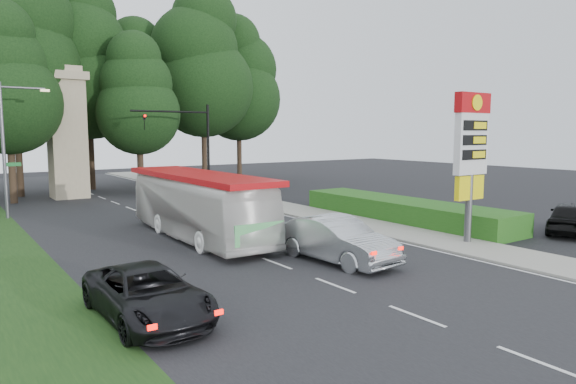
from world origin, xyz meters
TOP-DOWN VIEW (x-y plane):
  - ground at (0.00, 0.00)m, footprint 120.00×120.00m
  - road_surface at (0.00, 12.00)m, footprint 14.00×80.00m
  - sidewalk_right at (8.50, 12.00)m, footprint 3.00×80.00m
  - hedge at (11.50, 8.00)m, footprint 3.00×14.00m
  - gas_station_pylon at (9.20, 1.99)m, footprint 2.10×0.45m
  - traffic_signal_mast at (5.68, 24.00)m, footprint 6.10×0.35m
  - streetlight_signs at (-6.99, 22.01)m, footprint 2.75×0.98m
  - monument at (-2.00, 30.00)m, footprint 3.00×3.00m
  - tree_center_left at (-5.00, 33.00)m, footprint 10.08×10.08m
  - tree_center_right at (1.00, 35.00)m, footprint 9.24×9.24m
  - tree_east_near at (6.00, 37.00)m, footprint 8.12×8.12m
  - tree_east_mid at (11.00, 33.00)m, footprint 9.52×9.52m
  - tree_far_east at (16.00, 35.00)m, footprint 8.68×8.68m
  - tree_monument_left at (-6.00, 29.00)m, footprint 7.28×7.28m
  - tree_monument_right at (3.50, 29.50)m, footprint 6.72×6.72m
  - transit_bus at (-0.36, 10.21)m, footprint 2.99×11.41m
  - sedan_silver at (2.13, 2.94)m, footprint 2.30×5.54m
  - suv_charcoal at (-6.15, 1.15)m, footprint 2.45×5.18m
  - parked_car_black at (15.50, 0.50)m, footprint 5.20×3.61m

SIDE VIEW (x-z plane):
  - ground at x=0.00m, z-range 0.00..0.00m
  - road_surface at x=0.00m, z-range 0.00..0.02m
  - sidewalk_right at x=8.50m, z-range 0.00..0.12m
  - hedge at x=11.50m, z-range 0.00..1.20m
  - suv_charcoal at x=-6.15m, z-range 0.00..1.43m
  - parked_car_black at x=15.50m, z-range 0.00..1.64m
  - sedan_silver at x=2.13m, z-range 0.00..1.78m
  - transit_bus at x=-0.36m, z-range 0.00..3.16m
  - streetlight_signs at x=-6.99m, z-range 0.44..8.44m
  - gas_station_pylon at x=9.20m, z-range 1.02..7.87m
  - traffic_signal_mast at x=5.68m, z-range 1.07..8.27m
  - monument at x=-2.00m, z-range 0.08..10.13m
  - tree_monument_right at x=3.50m, z-range 1.41..14.61m
  - tree_monument_left at x=-6.00m, z-range 1.53..15.83m
  - tree_east_near at x=6.00m, z-range 1.71..17.66m
  - tree_far_east at x=16.00m, z-range 1.83..18.88m
  - tree_center_right at x=1.00m, z-range 1.94..20.09m
  - tree_east_mid at x=11.00m, z-range 2.00..20.70m
  - tree_center_left at x=-5.00m, z-range 2.12..21.92m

